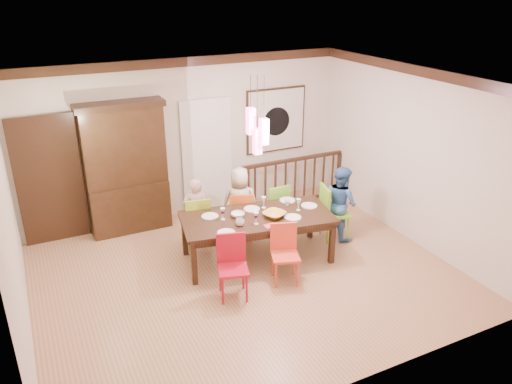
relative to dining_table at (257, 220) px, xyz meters
name	(u,v)px	position (x,y,z in m)	size (l,w,h in m)	color
floor	(246,275)	(-0.37, -0.37, -0.67)	(6.00, 6.00, 0.00)	#A57050
ceiling	(244,82)	(-0.37, -0.37, 2.23)	(6.00, 6.00, 0.00)	white
wall_back	(187,139)	(-0.37, 2.13, 0.78)	(6.00, 6.00, 0.00)	beige
wall_left	(9,230)	(-3.37, -0.37, 0.78)	(5.00, 5.00, 0.00)	beige
wall_right	(411,156)	(2.63, -0.37, 0.78)	(5.00, 5.00, 0.00)	beige
crown_molding	(244,88)	(-0.37, -0.37, 2.15)	(6.00, 5.00, 0.16)	black
panel_door	(50,182)	(-2.77, 2.08, 0.38)	(1.04, 0.07, 2.24)	black
white_doorway	(207,158)	(-0.02, 2.10, 0.38)	(0.97, 0.05, 2.22)	silver
painting	(276,120)	(1.43, 2.09, 0.93)	(1.25, 0.06, 1.25)	black
pendant_cluster	(257,131)	(0.00, 0.00, 1.43)	(0.27, 0.21, 1.14)	#F5498A
dining_table	(257,220)	(0.00, 0.00, 0.00)	(2.46, 1.43, 0.75)	black
chair_far_left	(197,217)	(-0.70, 0.81, -0.15)	(0.48, 0.48, 0.91)	#A1C52C
chair_far_mid	(241,212)	(0.04, 0.72, -0.16)	(0.51, 0.51, 0.89)	#B94E19
chair_far_right	(274,204)	(0.70, 0.76, -0.16)	(0.41, 0.41, 0.89)	#71BE2E
chair_near_left	(233,264)	(-0.76, -0.79, -0.16)	(0.51, 0.51, 0.90)	#AD0E21
chair_near_mid	(285,251)	(0.08, -0.76, -0.18)	(0.50, 0.50, 0.87)	#DC412A
chair_end_right	(335,208)	(1.49, 0.05, -0.12)	(0.52, 0.52, 0.97)	#6FBD26
china_hutch	(126,168)	(-1.55, 1.93, 0.48)	(1.45, 0.46, 2.29)	black
balustrade	(295,180)	(1.60, 1.58, -0.17)	(2.26, 0.12, 0.96)	black
person_far_left	(196,212)	(-0.70, 0.85, -0.08)	(0.43, 0.28, 1.19)	#DCA7AF
person_far_mid	(240,203)	(0.07, 0.81, -0.05)	(0.61, 0.40, 1.26)	#BDB38F
person_end_right	(341,202)	(1.60, 0.06, -0.04)	(0.62, 0.48, 1.28)	#3967A0
serving_bowl	(274,214)	(0.22, -0.14, 0.12)	(0.33, 0.33, 0.08)	gold
small_bowl	(238,215)	(-0.28, 0.10, 0.11)	(0.21, 0.21, 0.07)	white
cup_left	(240,222)	(-0.37, -0.18, 0.13)	(0.13, 0.13, 0.10)	silver
cup_right	(287,203)	(0.61, 0.14, 0.12)	(0.09, 0.09, 0.09)	silver
plate_far_left	(210,216)	(-0.67, 0.30, 0.08)	(0.26, 0.26, 0.01)	white
plate_far_mid	(252,209)	(0.03, 0.25, 0.08)	(0.26, 0.26, 0.01)	white
plate_far_right	(287,200)	(0.70, 0.30, 0.08)	(0.26, 0.26, 0.01)	white
plate_near_left	(226,233)	(-0.65, -0.31, 0.08)	(0.26, 0.26, 0.01)	white
plate_near_mid	(293,217)	(0.46, -0.30, 0.08)	(0.26, 0.26, 0.01)	white
plate_end_right	(309,206)	(0.91, -0.04, 0.08)	(0.26, 0.26, 0.01)	white
wine_glass_a	(223,214)	(-0.52, 0.12, 0.17)	(0.08, 0.08, 0.19)	#590C19
wine_glass_b	(264,202)	(0.23, 0.23, 0.17)	(0.08, 0.08, 0.19)	silver
wine_glass_c	(256,218)	(-0.14, -0.24, 0.17)	(0.08, 0.08, 0.19)	#590C19
wine_glass_d	(298,205)	(0.68, -0.09, 0.17)	(0.08, 0.08, 0.19)	silver
napkin	(270,226)	(0.02, -0.40, 0.08)	(0.18, 0.14, 0.01)	#D83359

